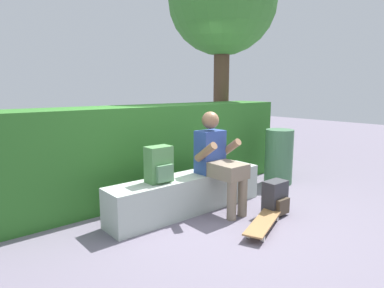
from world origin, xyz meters
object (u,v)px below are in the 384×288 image
object	(u,v)px
person_skater	(218,158)
skateboard_near_person	(263,222)
backpack_on_bench	(159,165)
trash_bin	(279,157)
backpack_on_ground	(276,198)
bench_main	(189,193)

from	to	relation	value
person_skater	skateboard_near_person	bearing A→B (deg)	-91.89
skateboard_near_person	backpack_on_bench	bearing A→B (deg)	127.38
skateboard_near_person	trash_bin	xyz separation A→B (m)	(1.56, 0.94, 0.35)
backpack_on_bench	person_skater	bearing A→B (deg)	-15.28
person_skater	backpack_on_bench	xyz separation A→B (m)	(-0.72, 0.20, -0.01)
backpack_on_ground	skateboard_near_person	bearing A→B (deg)	-158.26
bench_main	skateboard_near_person	size ratio (longest dim) A/B	2.55
skateboard_near_person	backpack_on_ground	distance (m)	0.50
bench_main	backpack_on_bench	bearing A→B (deg)	-178.73
skateboard_near_person	person_skater	bearing A→B (deg)	88.11
person_skater	backpack_on_ground	size ratio (longest dim) A/B	2.99
backpack_on_ground	backpack_on_bench	bearing A→B (deg)	147.66
backpack_on_bench	backpack_on_ground	world-z (taller)	backpack_on_bench
bench_main	trash_bin	world-z (taller)	trash_bin
person_skater	trash_bin	size ratio (longest dim) A/B	1.41
skateboard_near_person	backpack_on_bench	size ratio (longest dim) A/B	2.04
skateboard_near_person	trash_bin	bearing A→B (deg)	30.95
backpack_on_ground	trash_bin	distance (m)	1.36
backpack_on_bench	backpack_on_ground	bearing A→B (deg)	-32.34
bench_main	person_skater	bearing A→B (deg)	-35.21
backpack_on_bench	trash_bin	size ratio (longest dim) A/B	0.47
person_skater	skateboard_near_person	size ratio (longest dim) A/B	1.47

